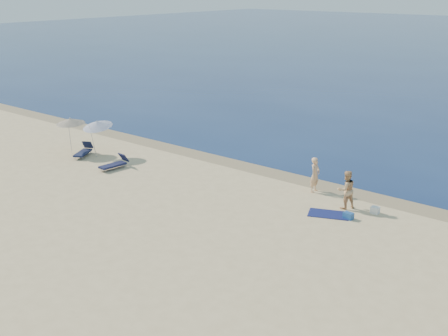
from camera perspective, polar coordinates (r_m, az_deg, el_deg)
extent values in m
cube|color=#847254|center=(30.87, 4.73, -0.41)|extent=(240.00, 1.60, 0.00)
imported|color=#DDA87C|center=(28.00, 9.24, -0.68)|extent=(0.45, 0.66, 1.76)
imported|color=tan|center=(26.19, 12.30, -2.17)|extent=(1.05, 1.11, 1.81)
cube|color=#0E1447|center=(25.66, 10.59, -4.63)|extent=(2.05, 1.62, 0.03)
cube|color=white|center=(26.20, 15.09, -4.15)|extent=(0.37, 0.32, 0.31)
cube|color=#1B4B93|center=(25.33, 12.52, -4.75)|extent=(0.44, 0.33, 0.29)
cylinder|color=silver|center=(33.93, -13.16, 2.61)|extent=(0.09, 0.45, 2.01)
cone|color=white|center=(33.92, -12.75, 4.36)|extent=(1.98, 2.00, 0.66)
sphere|color=silver|center=(33.88, -12.77, 4.65)|extent=(0.06, 0.06, 0.06)
cylinder|color=silver|center=(35.12, -15.37, 2.97)|extent=(0.08, 0.17, 2.05)
cone|color=beige|center=(34.94, -15.34, 4.63)|extent=(2.14, 2.15, 0.43)
sphere|color=silver|center=(34.90, -15.37, 4.92)|extent=(0.06, 0.06, 0.06)
cube|color=#151C3B|center=(34.50, -14.16, 1.50)|extent=(1.23, 1.63, 0.10)
cube|color=#151C3B|center=(35.09, -13.68, 2.31)|extent=(0.68, 0.60, 0.50)
cylinder|color=#A5A5AD|center=(34.44, -13.80, 1.30)|extent=(0.03, 0.03, 0.23)
cube|color=#15183A|center=(31.79, -11.25, 0.28)|extent=(0.69, 1.59, 0.10)
cube|color=#15183A|center=(32.12, -10.17, 1.08)|extent=(0.60, 0.42, 0.50)
cylinder|color=#A5A5AD|center=(31.64, -11.00, -0.01)|extent=(0.03, 0.03, 0.23)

